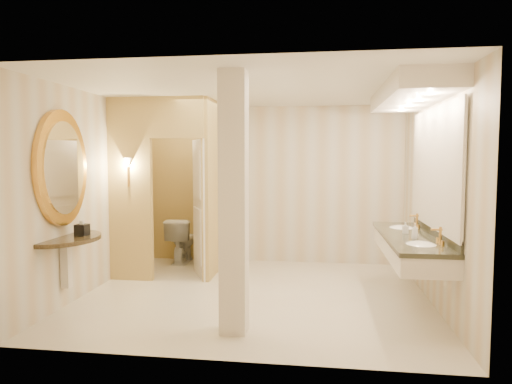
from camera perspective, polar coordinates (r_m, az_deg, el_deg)
floor at (r=6.22m, az=-0.15°, el=-12.71°), size 4.50×4.50×0.00m
ceiling at (r=6.01m, az=-0.15°, el=12.70°), size 4.50×4.50×0.00m
wall_back at (r=7.95m, az=1.85°, el=0.91°), size 4.50×0.02×2.70m
wall_front at (r=4.01m, az=-4.14°, el=-2.48°), size 4.50×0.02×2.70m
wall_left at (r=6.67m, az=-19.68°, el=-0.00°), size 0.02×4.00×2.70m
wall_right at (r=6.08m, az=21.34°, el=-0.44°), size 0.02×4.00×2.70m
toilet_closet at (r=7.15m, az=-8.03°, el=0.77°), size 1.50×1.55×2.70m
wall_sconce at (r=6.90m, az=-15.71°, el=3.40°), size 0.14×0.14×0.42m
vanity at (r=5.86m, az=19.18°, el=2.17°), size 0.75×2.41×2.09m
console_shelf at (r=5.93m, az=-23.06°, el=-0.63°), size 1.06×1.06×1.98m
pillar at (r=4.69m, az=-2.79°, el=-1.48°), size 0.27×0.27×2.70m
tissue_box at (r=5.97m, az=-20.91°, el=-4.44°), size 0.15×0.15×0.14m
toilet at (r=8.13m, az=-9.24°, el=-5.90°), size 0.45×0.77×0.78m
soap_bottle_a at (r=6.02m, az=18.18°, el=-4.28°), size 0.07×0.07×0.14m
soap_bottle_b at (r=6.20m, az=18.16°, el=-4.18°), size 0.11×0.11×0.11m
soap_bottle_c at (r=5.61m, az=19.24°, el=-4.68°), size 0.09×0.10×0.19m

